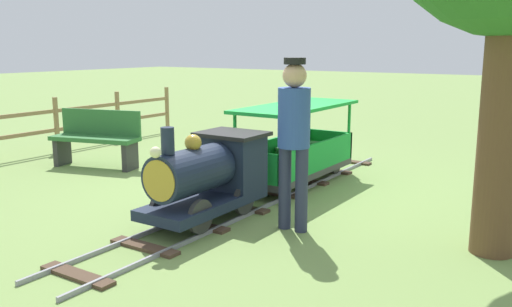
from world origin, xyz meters
The scene contains 7 objects.
ground_plane centered at (0.00, 0.00, 0.00)m, with size 60.00×60.00×0.00m, color #75934C.
track centered at (0.00, 0.34, 0.02)m, with size 0.71×5.70×0.04m.
locomotive centered at (0.00, 1.21, 0.48)m, with size 0.67×1.45×0.98m.
passenger_car centered at (0.00, -0.56, 0.42)m, with size 0.77×2.00×0.97m.
conductor_person centered at (-0.82, 0.99, 0.96)m, with size 0.30×0.30×1.62m.
park_bench centered at (2.92, 0.12, 0.42)m, with size 1.36×0.72×0.82m.
fence_section centered at (4.42, 0.34, 0.48)m, with size 0.08×6.78×0.90m.
Camera 1 is at (-3.27, 5.33, 1.72)m, focal length 38.26 mm.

